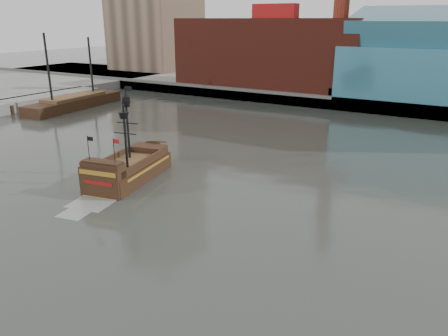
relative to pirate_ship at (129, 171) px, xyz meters
The scene contains 6 objects.
ground 17.34m from the pirate_ship, 45.46° to the right, with size 400.00×400.00×0.00m, color #2C2F29.
promenade_far 80.58m from the pirate_ship, 81.33° to the left, with size 220.00×60.00×2.00m, color slate.
seawall 51.61m from the pirate_ship, 76.39° to the left, with size 220.00×1.00×2.60m, color #4C4C49.
pier 49.14m from the pirate_ship, 158.94° to the left, with size 6.00×40.00×2.00m, color slate.
pirate_ship is the anchor object (origin of this frame).
docked_vessel 45.09m from the pirate_ship, 145.59° to the left, with size 6.99×22.71×15.20m.
Camera 1 is at (19.77, -21.26, 16.79)m, focal length 35.00 mm.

